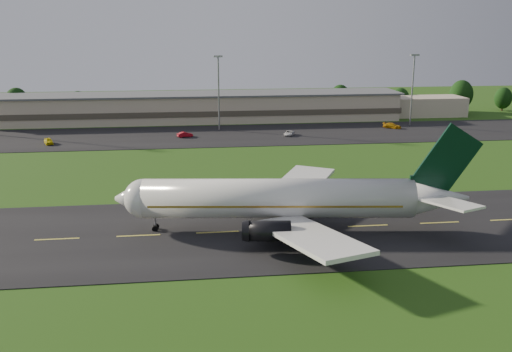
{
  "coord_description": "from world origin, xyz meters",
  "views": [
    {
      "loc": [
        -3.73,
        -75.93,
        28.76
      ],
      "look_at": [
        6.5,
        8.0,
        6.0
      ],
      "focal_mm": 40.0,
      "sensor_mm": 36.0,
      "label": 1
    }
  ],
  "objects": [
    {
      "name": "light_mast_east",
      "position": [
        60.0,
        80.0,
        12.74
      ],
      "size": [
        2.4,
        1.2,
        20.35
      ],
      "color": "gray",
      "rests_on": "ground"
    },
    {
      "name": "terminal",
      "position": [
        6.4,
        96.18,
        3.99
      ],
      "size": [
        145.0,
        16.0,
        8.4
      ],
      "color": "#C3B094",
      "rests_on": "ground"
    },
    {
      "name": "service_vehicle_c",
      "position": [
        22.79,
        69.65,
        0.73
      ],
      "size": [
        3.7,
        4.96,
        1.25
      ],
      "primitive_type": "imported",
      "rotation": [
        0.0,
        0.0,
        -0.41
      ],
      "color": "silver",
      "rests_on": "apron"
    },
    {
      "name": "ground",
      "position": [
        0.0,
        0.0,
        0.0
      ],
      "size": [
        360.0,
        360.0,
        0.0
      ],
      "primitive_type": "plane",
      "color": "#224611",
      "rests_on": "ground"
    },
    {
      "name": "tree_line",
      "position": [
        32.45,
        105.5,
        4.97
      ],
      "size": [
        200.12,
        10.16,
        10.49
      ],
      "color": "black",
      "rests_on": "ground"
    },
    {
      "name": "service_vehicle_b",
      "position": [
        -4.44,
        70.71,
        0.76
      ],
      "size": [
        4.27,
        2.57,
        1.33
      ],
      "primitive_type": "imported",
      "rotation": [
        0.0,
        0.0,
        1.88
      ],
      "color": "#A30A17",
      "rests_on": "apron"
    },
    {
      "name": "service_vehicle_d",
      "position": [
        53.44,
        76.56,
        0.84
      ],
      "size": [
        5.39,
        4.5,
        1.48
      ],
      "primitive_type": "imported",
      "rotation": [
        0.0,
        0.0,
        1.0
      ],
      "color": "#C8890B",
      "rests_on": "apron"
    },
    {
      "name": "light_mast_centre",
      "position": [
        5.0,
        80.0,
        12.74
      ],
      "size": [
        2.4,
        1.2,
        20.35
      ],
      "color": "gray",
      "rests_on": "ground"
    },
    {
      "name": "airliner",
      "position": [
        9.51,
        -0.1,
        4.66
      ],
      "size": [
        51.21,
        41.9,
        15.57
      ],
      "rotation": [
        0.0,
        0.0,
        -0.12
      ],
      "color": "white",
      "rests_on": "ground"
    },
    {
      "name": "service_vehicle_a",
      "position": [
        -37.56,
        65.7,
        0.86
      ],
      "size": [
        3.24,
        4.79,
        1.51
      ],
      "primitive_type": "imported",
      "rotation": [
        0.0,
        0.0,
        0.36
      ],
      "color": "yellow",
      "rests_on": "apron"
    },
    {
      "name": "taxiway",
      "position": [
        0.0,
        0.0,
        0.05
      ],
      "size": [
        220.0,
        30.0,
        0.1
      ],
      "primitive_type": "cube",
      "color": "black",
      "rests_on": "ground"
    },
    {
      "name": "apron",
      "position": [
        0.0,
        72.0,
        0.05
      ],
      "size": [
        260.0,
        30.0,
        0.1
      ],
      "primitive_type": "cube",
      "color": "black",
      "rests_on": "ground"
    }
  ]
}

